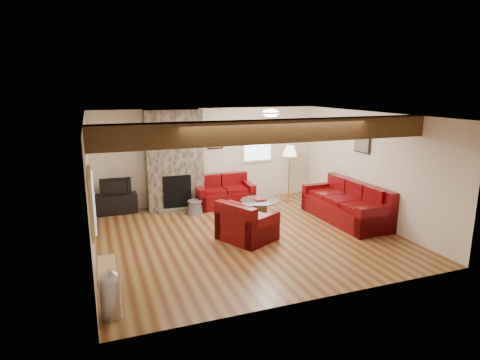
% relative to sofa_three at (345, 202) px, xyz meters
% --- Properties ---
extents(room, '(8.00, 8.00, 8.00)m').
position_rel_sofa_three_xyz_m(room, '(-2.48, -0.13, 0.81)').
color(room, '#5E3218').
rests_on(room, ground).
extents(floor, '(6.00, 6.00, 0.00)m').
position_rel_sofa_three_xyz_m(floor, '(-2.48, -0.13, -0.44)').
color(floor, '#5E3218').
rests_on(floor, ground).
extents(oak_beam, '(6.00, 0.36, 0.38)m').
position_rel_sofa_three_xyz_m(oak_beam, '(-2.48, -1.38, 1.87)').
color(oak_beam, '#301F0E').
rests_on(oak_beam, room).
extents(chimney_breast, '(1.40, 0.67, 2.50)m').
position_rel_sofa_three_xyz_m(chimney_breast, '(-3.48, 2.36, 0.78)').
color(chimney_breast, '#322D27').
rests_on(chimney_breast, floor).
extents(back_window, '(0.90, 0.08, 1.10)m').
position_rel_sofa_three_xyz_m(back_window, '(-1.13, 2.58, 1.11)').
color(back_window, silver).
rests_on(back_window, room).
extents(hatch_window, '(0.08, 1.00, 0.90)m').
position_rel_sofa_three_xyz_m(hatch_window, '(-5.44, -1.63, 1.01)').
color(hatch_window, tan).
rests_on(hatch_window, room).
extents(ceiling_dome, '(0.40, 0.40, 0.18)m').
position_rel_sofa_three_xyz_m(ceiling_dome, '(-1.58, 0.77, 2.00)').
color(ceiling_dome, white).
rests_on(ceiling_dome, room).
extents(artwork_back, '(0.42, 0.06, 0.52)m').
position_rel_sofa_three_xyz_m(artwork_back, '(-2.33, 2.58, 1.26)').
color(artwork_back, black).
rests_on(artwork_back, room).
extents(artwork_right, '(0.06, 0.55, 0.42)m').
position_rel_sofa_three_xyz_m(artwork_right, '(0.48, 0.17, 1.31)').
color(artwork_right, black).
rests_on(artwork_right, room).
extents(sofa_three, '(1.03, 2.32, 0.89)m').
position_rel_sofa_three_xyz_m(sofa_three, '(0.00, 0.00, 0.00)').
color(sofa_three, '#490505').
rests_on(sofa_three, floor).
extents(loveseat, '(1.51, 0.88, 0.80)m').
position_rel_sofa_three_xyz_m(loveseat, '(-2.27, 2.10, -0.04)').
color(loveseat, '#490505').
rests_on(loveseat, floor).
extents(armchair_red, '(1.23, 1.29, 0.81)m').
position_rel_sofa_three_xyz_m(armchair_red, '(-2.56, -0.31, -0.04)').
color(armchair_red, '#490505').
rests_on(armchair_red, floor).
extents(coffee_table, '(0.92, 0.92, 0.48)m').
position_rel_sofa_three_xyz_m(coffee_table, '(-1.79, 0.82, -0.22)').
color(coffee_table, '#482F17').
rests_on(coffee_table, floor).
extents(tv_cabinet, '(0.97, 0.39, 0.49)m').
position_rel_sofa_three_xyz_m(tv_cabinet, '(-4.93, 2.40, -0.20)').
color(tv_cabinet, black).
rests_on(tv_cabinet, floor).
extents(television, '(0.73, 0.10, 0.42)m').
position_rel_sofa_three_xyz_m(television, '(-4.93, 2.40, 0.25)').
color(television, black).
rests_on(television, tv_cabinet).
extents(floor_lamp, '(0.39, 0.39, 1.51)m').
position_rel_sofa_three_xyz_m(floor_lamp, '(-0.44, 1.98, 0.85)').
color(floor_lamp, tan).
rests_on(floor_lamp, floor).
extents(pine_bench, '(0.26, 1.12, 0.42)m').
position_rel_sofa_three_xyz_m(pine_bench, '(-5.31, -1.72, -0.23)').
color(pine_bench, tan).
rests_on(pine_bench, floor).
extents(pedal_bin, '(0.32, 0.32, 0.68)m').
position_rel_sofa_three_xyz_m(pedal_bin, '(-5.30, -2.35, -0.10)').
color(pedal_bin, '#A9AAAF').
rests_on(pedal_bin, floor).
extents(coal_bucket, '(0.37, 0.37, 0.35)m').
position_rel_sofa_three_xyz_m(coal_bucket, '(-3.15, 1.67, -0.27)').
color(coal_bucket, gray).
rests_on(coal_bucket, floor).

